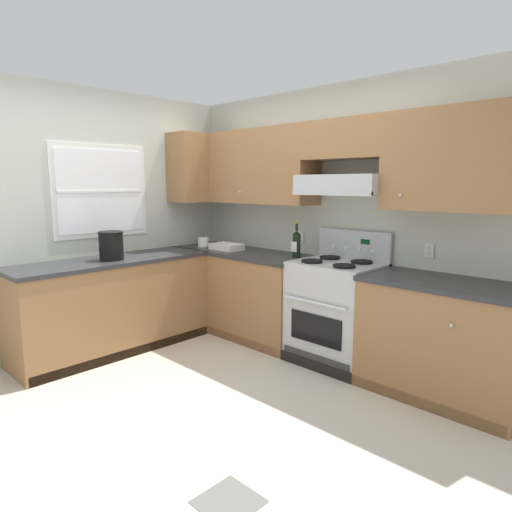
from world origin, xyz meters
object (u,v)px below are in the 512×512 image
wine_bottle (297,243)px  bucket (111,245)px  bowl (227,248)px  stove (335,311)px  paper_towel_roll (204,242)px

wine_bottle → bucket: 1.78m
bowl → bucket: bearing=-103.8°
stove → wine_bottle: 0.77m
stove → bucket: size_ratio=4.41×
stove → paper_towel_roll: stove is taller
bowl → paper_towel_roll: bearing=-177.5°
wine_bottle → paper_towel_roll: (-1.25, -0.15, -0.09)m
wine_bottle → bucket: wine_bottle is taller
stove → wine_bottle: (-0.51, 0.06, 0.57)m
wine_bottle → bowl: 0.89m
stove → paper_towel_roll: 1.83m
bucket → paper_towel_roll: (-0.08, 1.19, -0.09)m
wine_bottle → paper_towel_roll: bearing=-173.2°
wine_bottle → paper_towel_roll: wine_bottle is taller
stove → wine_bottle: size_ratio=3.37×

